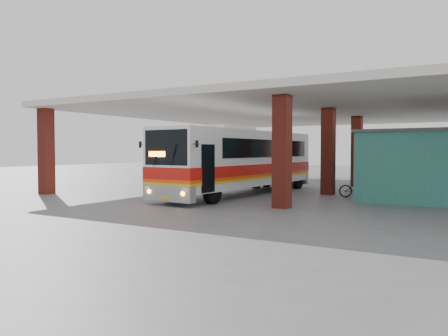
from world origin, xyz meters
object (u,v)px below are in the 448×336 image
coach_bus (241,161)px  red_chair (389,182)px  pedestrian (283,184)px  motorcycle (358,188)px

coach_bus → red_chair: bearing=57.9°
red_chair → pedestrian: bearing=-116.6°
pedestrian → motorcycle: bearing=-142.3°
red_chair → coach_bus: bearing=-138.1°
pedestrian → red_chair: pedestrian is taller
coach_bus → red_chair: size_ratio=16.74×
motorcycle → red_chair: (0.26, 6.79, -0.14)m
motorcycle → red_chair: bearing=-21.9°
motorcycle → red_chair: 6.80m
motorcycle → pedestrian: 4.32m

